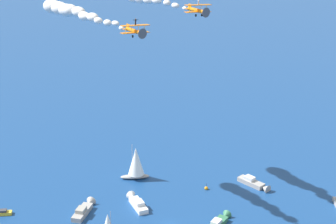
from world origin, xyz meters
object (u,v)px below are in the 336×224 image
motorboat_inshore (84,209)px  biplane_wingman (135,31)px  motorboat_far_stbd (220,222)px  biplane_lead (198,10)px  sailboat_far_port (136,163)px  wingwalker_lead (199,1)px  marker_buoy (206,188)px  motorboat_ahead (137,202)px  wingwalker_wingman (136,21)px  motorboat_mid_cluster (255,184)px

motorboat_inshore → biplane_wingman: 54.99m
motorboat_far_stbd → biplane_lead: (-3.06, -6.68, 55.16)m
biplane_lead → biplane_wingman: bearing=-62.8°
sailboat_far_port → wingwalker_lead: wingwalker_lead is taller
marker_buoy → motorboat_ahead: bearing=-65.1°
motorboat_far_stbd → biplane_lead: bearing=-114.7°
motorboat_far_stbd → wingwalker_wingman: 57.98m
motorboat_far_stbd → wingwalker_wingman: bearing=-78.6°
sailboat_far_port → marker_buoy: (6.88, 21.25, -4.86)m
marker_buoy → biplane_lead: (15.97, -4.18, 55.55)m
biplane_wingman → biplane_lead: bearing=117.2°
motorboat_inshore → biplane_wingman: bearing=57.4°
sailboat_far_port → motorboat_inshore: size_ratio=1.03×
biplane_wingman → marker_buoy: bearing=141.6°
motorboat_inshore → biplane_wingman: (10.03, 15.69, 51.75)m
biplane_lead → wingwalker_lead: 2.19m
motorboat_ahead → marker_buoy: 22.15m
motorboat_ahead → wingwalker_lead: wingwalker_lead is taller
sailboat_far_port → wingwalker_wingman: 57.99m
motorboat_inshore → motorboat_ahead: size_ratio=1.03×
motorboat_far_stbd → biplane_lead: 55.64m
motorboat_mid_cluster → wingwalker_wingman: 68.11m
motorboat_inshore → biplane_lead: biplane_lead is taller
sailboat_far_port → biplane_lead: bearing=36.8°
wingwalker_wingman → motorboat_far_stbd: bearing=101.4°
motorboat_far_stbd → wingwalker_lead: wingwalker_lead is taller
sailboat_far_port → wingwalker_wingman: (30.10, 2.94, 49.48)m
marker_buoy → wingwalker_wingman: 61.87m
wingwalker_lead → wingwalker_wingman: size_ratio=1.16×
sailboat_far_port → marker_buoy: 22.86m
marker_buoy → motorboat_mid_cluster: bearing=98.4°
motorboat_inshore → motorboat_far_stbd: bearing=81.1°
motorboat_far_stbd → motorboat_ahead: bearing=-113.2°
biplane_lead → wingwalker_wingman: (7.25, -14.13, -1.20)m
motorboat_ahead → wingwalker_wingman: bearing=7.3°
wingwalker_wingman → marker_buoy: bearing=141.7°
wingwalker_lead → biplane_wingman: size_ratio=0.26×
wingwalker_wingman → sailboat_far_port: bearing=-174.4°
motorboat_mid_cluster → marker_buoy: motorboat_mid_cluster is taller
motorboat_ahead → wingwalker_wingman: 55.70m
wingwalker_wingman → wingwalker_lead: bearing=117.2°
wingwalker_lead → wingwalker_wingman: bearing=-62.8°
sailboat_far_port → motorboat_ahead: 16.85m
motorboat_inshore → wingwalker_wingman: wingwalker_wingman is taller
motorboat_ahead → motorboat_far_stbd: bearing=66.8°
motorboat_far_stbd → marker_buoy: motorboat_far_stbd is taller
wingwalker_lead → biplane_lead: bearing=-58.4°
motorboat_inshore → biplane_wingman: size_ratio=1.63×
motorboat_ahead → biplane_lead: (6.63, 15.90, 55.11)m
marker_buoy → wingwalker_wingman: wingwalker_wingman is taller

